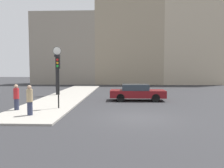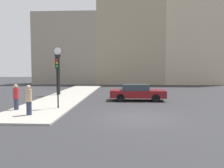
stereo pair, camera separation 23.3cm
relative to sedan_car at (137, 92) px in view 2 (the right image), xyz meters
The scene contains 8 objects.
ground_plane 6.75m from the sedan_car, 94.05° to the right, with size 120.00×120.00×0.00m, color #2D2D30.
sidewalk_corner 7.44m from the sedan_car, 154.32° to the left, with size 3.96×23.80×0.10m, color #A39E93.
building_row 21.96m from the sedan_car, 88.94° to the left, with size 33.54×5.00×15.96m.
sedan_car is the anchor object (origin of this frame).
traffic_light_near 7.38m from the sedan_car, 141.58° to the right, with size 0.26×0.24×3.42m.
street_clock 8.71m from the sedan_car, 157.65° to the left, with size 0.85×0.50×4.90m.
pedestrian_tan_coat 9.43m from the sedan_car, 134.46° to the right, with size 0.35×0.35×1.73m.
pedestrian_red_top 9.65m from the sedan_car, 147.48° to the right, with size 0.34×0.34×1.65m.
Camera 2 is at (-0.70, -12.19, 2.76)m, focal length 35.00 mm.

